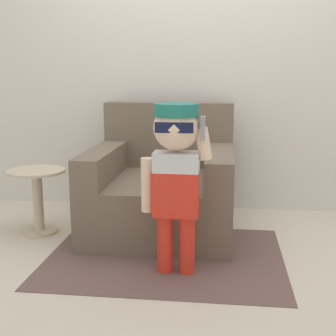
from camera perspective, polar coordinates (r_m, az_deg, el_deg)
name	(u,v)px	position (r m, az deg, el deg)	size (l,w,h in m)	color
ground_plane	(187,240)	(3.27, 2.34, -8.79)	(10.00, 10.00, 0.00)	beige
wall_back	(197,52)	(3.92, 3.56, 13.92)	(10.00, 0.05, 2.60)	silver
armchair	(163,189)	(3.42, -0.65, -2.53)	(1.01, 1.05, 0.91)	#6B5B4C
person_child	(176,162)	(2.59, 0.96, 0.69)	(0.40, 0.30, 0.97)	red
side_table	(38,195)	(3.47, -15.62, -3.17)	(0.41, 0.41, 0.46)	beige
rug	(165,256)	(2.99, -0.31, -10.69)	(1.46, 1.15, 0.01)	brown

